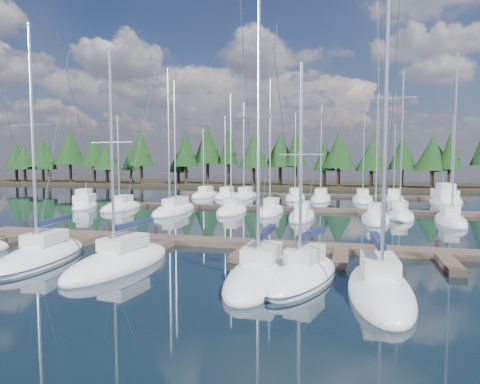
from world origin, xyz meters
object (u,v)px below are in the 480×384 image
(front_sailboat_1, at_px, (42,256))
(front_sailboat_5, at_px, (380,289))
(motor_yacht_left, at_px, (85,204))
(main_dock, at_px, (252,246))
(front_sailboat_4, at_px, (302,276))
(front_sailboat_2, at_px, (120,262))
(front_sailboat_3, at_px, (260,274))
(motor_yacht_right, at_px, (444,200))

(front_sailboat_1, relative_size, front_sailboat_5, 0.93)
(front_sailboat_5, bearing_deg, motor_yacht_left, 141.13)
(motor_yacht_left, bearing_deg, main_dock, -36.09)
(front_sailboat_4, bearing_deg, front_sailboat_2, 178.45)
(main_dock, height_order, motor_yacht_left, motor_yacht_left)
(front_sailboat_2, relative_size, front_sailboat_3, 0.87)
(front_sailboat_4, relative_size, motor_yacht_right, 1.19)
(front_sailboat_5, distance_m, motor_yacht_left, 44.38)
(main_dock, xyz_separation_m, motor_yacht_left, (-26.65, 19.43, 0.23))
(front_sailboat_1, bearing_deg, main_dock, 30.82)
(front_sailboat_1, xyz_separation_m, front_sailboat_3, (13.56, -0.61, 0.00))
(main_dock, xyz_separation_m, motor_yacht_right, (18.84, 35.95, 0.31))
(main_dock, height_order, front_sailboat_1, front_sailboat_1)
(motor_yacht_left, bearing_deg, front_sailboat_3, -42.91)
(motor_yacht_left, xyz_separation_m, motor_yacht_right, (45.49, 16.52, 0.08))
(front_sailboat_3, height_order, front_sailboat_5, front_sailboat_5)
(front_sailboat_1, relative_size, motor_yacht_right, 1.51)
(motor_yacht_left, distance_m, motor_yacht_right, 48.40)
(front_sailboat_1, bearing_deg, front_sailboat_5, -4.88)
(front_sailboat_4, height_order, motor_yacht_right, front_sailboat_4)
(front_sailboat_1, height_order, front_sailboat_5, front_sailboat_5)
(front_sailboat_1, height_order, motor_yacht_right, front_sailboat_1)
(main_dock, xyz_separation_m, front_sailboat_5, (7.91, -8.43, 0.10))
(main_dock, relative_size, front_sailboat_2, 3.45)
(main_dock, height_order, front_sailboat_2, front_sailboat_2)
(front_sailboat_3, xyz_separation_m, front_sailboat_5, (5.71, -1.04, 0.02))
(motor_yacht_right, bearing_deg, front_sailboat_4, -108.66)
(main_dock, bearing_deg, motor_yacht_right, 62.33)
(front_sailboat_3, xyz_separation_m, motor_yacht_left, (-28.85, 26.82, 0.15))
(main_dock, bearing_deg, front_sailboat_1, -149.18)
(main_dock, xyz_separation_m, front_sailboat_2, (-6.08, -6.85, 0.07))
(front_sailboat_3, relative_size, motor_yacht_left, 1.80)
(front_sailboat_4, xyz_separation_m, motor_yacht_right, (14.55, 43.07, 0.24))
(motor_yacht_left, bearing_deg, front_sailboat_2, -51.94)
(motor_yacht_right, bearing_deg, front_sailboat_2, -120.22)
(front_sailboat_5, bearing_deg, front_sailboat_4, 160.23)
(main_dock, relative_size, motor_yacht_left, 5.37)
(front_sailboat_4, relative_size, front_sailboat_5, 0.73)
(main_dock, bearing_deg, front_sailboat_5, -46.81)
(front_sailboat_3, bearing_deg, main_dock, 106.57)
(front_sailboat_1, xyz_separation_m, front_sailboat_4, (15.66, -0.35, -0.01))
(front_sailboat_4, bearing_deg, motor_yacht_right, 71.34)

